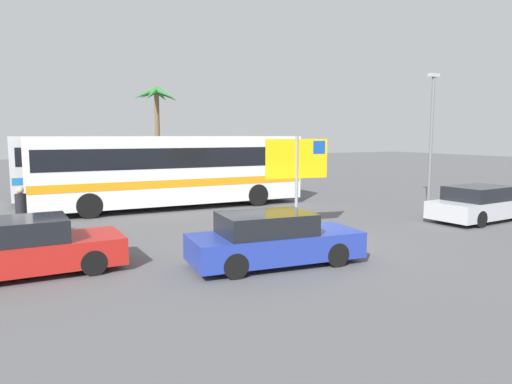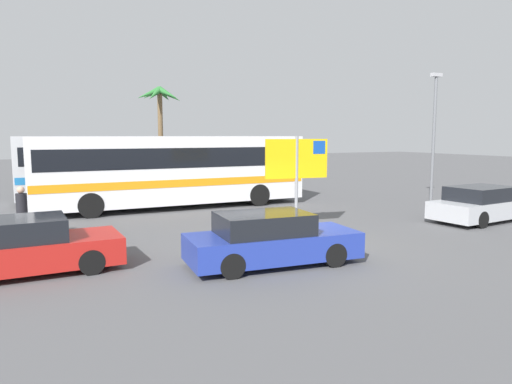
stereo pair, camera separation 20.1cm
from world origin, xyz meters
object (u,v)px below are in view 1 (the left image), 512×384
object	(u,v)px
ferry_sign	(298,162)
car_blue	(273,240)
bus_front_coach	(172,168)
car_silver	(481,204)
pedestrian_crossing_lot	(21,209)
bus_rear_coach	(140,164)
car_red	(26,248)

from	to	relation	value
ferry_sign	car_blue	distance (m)	4.57
bus_front_coach	car_blue	distance (m)	10.24
car_silver	pedestrian_crossing_lot	size ratio (longest dim) A/B	2.76
bus_front_coach	bus_rear_coach	distance (m)	3.90
bus_rear_coach	ferry_sign	world-z (taller)	ferry_sign
car_red	car_blue	distance (m)	5.79
car_blue	car_red	bearing A→B (deg)	166.22
car_silver	pedestrian_crossing_lot	distance (m)	16.07
car_blue	pedestrian_crossing_lot	world-z (taller)	pedestrian_crossing_lot
bus_rear_coach	ferry_sign	xyz separation A→B (m)	(2.78, -10.78, 0.54)
car_red	car_blue	bearing A→B (deg)	-20.16
bus_rear_coach	car_blue	bearing A→B (deg)	-89.82
bus_front_coach	ferry_sign	distance (m)	7.30
bus_front_coach	ferry_sign	world-z (taller)	ferry_sign
bus_front_coach	car_blue	world-z (taller)	bus_front_coach
car_red	pedestrian_crossing_lot	bearing A→B (deg)	89.34
bus_front_coach	ferry_sign	bearing A→B (deg)	-71.80
car_blue	bus_rear_coach	bearing A→B (deg)	94.78
bus_rear_coach	car_red	size ratio (longest dim) A/B	2.82
bus_front_coach	pedestrian_crossing_lot	world-z (taller)	bus_front_coach
car_silver	car_red	bearing A→B (deg)	174.63
bus_front_coach	car_red	world-z (taller)	bus_front_coach
bus_rear_coach	car_silver	size ratio (longest dim) A/B	2.54
bus_rear_coach	car_silver	bearing A→B (deg)	-50.48
ferry_sign	pedestrian_crossing_lot	bearing A→B (deg)	171.56
ferry_sign	car_red	size ratio (longest dim) A/B	0.76
bus_rear_coach	car_blue	xyz separation A→B (m)	(0.04, -14.03, -1.15)
bus_front_coach	bus_rear_coach	world-z (taller)	same
car_silver	car_blue	xyz separation A→B (m)	(-10.03, -1.82, -0.00)
car_silver	car_blue	world-z (taller)	same
bus_rear_coach	pedestrian_crossing_lot	distance (m)	10.03
ferry_sign	car_red	xyz separation A→B (m)	(-8.23, -1.42, -1.69)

